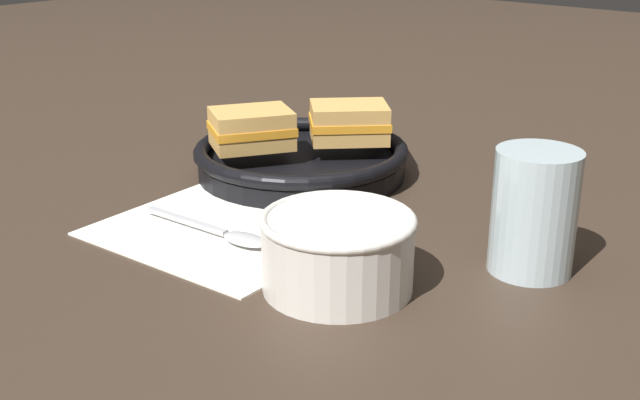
% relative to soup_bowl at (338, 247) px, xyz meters
% --- Properties ---
extents(ground_plane, '(4.00, 4.00, 0.00)m').
position_rel_soup_bowl_xyz_m(ground_plane, '(-0.12, 0.03, -0.04)').
color(ground_plane, '#382B21').
extents(napkin, '(0.25, 0.22, 0.00)m').
position_rel_soup_bowl_xyz_m(napkin, '(-0.17, 0.02, -0.04)').
color(napkin, white).
rests_on(napkin, ground_plane).
extents(soup_bowl, '(0.14, 0.14, 0.07)m').
position_rel_soup_bowl_xyz_m(soup_bowl, '(0.00, 0.00, 0.00)').
color(soup_bowl, silver).
rests_on(soup_bowl, ground_plane).
extents(spoon, '(0.17, 0.03, 0.01)m').
position_rel_soup_bowl_xyz_m(spoon, '(-0.15, 0.01, -0.03)').
color(spoon, '#B7B7BC').
rests_on(spoon, napkin).
extents(skillet, '(0.27, 0.27, 0.04)m').
position_rel_soup_bowl_xyz_m(skillet, '(-0.23, 0.21, -0.02)').
color(skillet, black).
rests_on(skillet, ground_plane).
extents(sandwich_near_left, '(0.12, 0.12, 0.05)m').
position_rel_soup_bowl_xyz_m(sandwich_near_left, '(-0.19, 0.26, 0.03)').
color(sandwich_near_left, tan).
rests_on(sandwich_near_left, skillet).
extents(sandwich_near_right, '(0.11, 0.12, 0.05)m').
position_rel_soup_bowl_xyz_m(sandwich_near_right, '(-0.27, 0.16, 0.03)').
color(sandwich_near_right, tan).
rests_on(sandwich_near_right, skillet).
extents(drinking_glass, '(0.08, 0.08, 0.12)m').
position_rel_soup_bowl_xyz_m(drinking_glass, '(0.11, 0.15, 0.02)').
color(drinking_glass, silver).
rests_on(drinking_glass, ground_plane).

